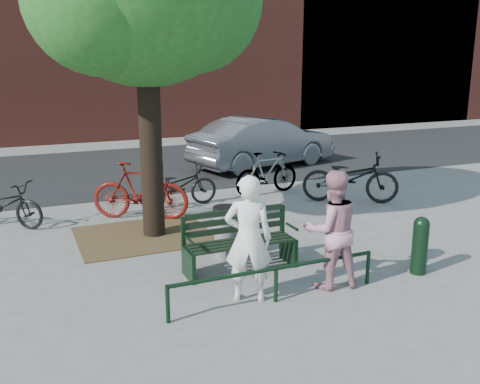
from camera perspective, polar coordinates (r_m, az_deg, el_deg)
name	(u,v)px	position (r m, az deg, el deg)	size (l,w,h in m)	color
ground	(240,270)	(8.40, 0.05, -8.32)	(90.00, 90.00, 0.00)	gray
dirt_pit	(144,236)	(10.08, -10.21, -4.59)	(2.40, 2.00, 0.02)	brown
road	(127,168)	(16.24, -11.92, 2.50)	(40.00, 7.00, 0.01)	black
park_bench	(238,239)	(8.30, -0.16, -5.07)	(1.74, 0.54, 0.97)	black
guard_railing	(276,274)	(7.24, 3.86, -8.70)	(3.06, 0.06, 0.51)	black
person_left	(248,239)	(7.13, 0.90, -5.02)	(0.64, 0.42, 1.75)	white
person_right	(332,230)	(7.66, 9.76, -3.98)	(0.83, 0.65, 1.71)	#BF8391
bollard	(420,243)	(8.57, 18.66, -5.20)	(0.24, 0.24, 0.90)	black
litter_bin	(226,232)	(8.77, -1.52, -4.29)	(0.42, 0.42, 0.87)	gray
bicycle_a	(3,204)	(11.29, -23.92, -1.20)	(0.60, 1.73, 0.91)	black
bicycle_b	(140,191)	(10.98, -10.60, 0.13)	(0.56, 1.98, 1.19)	#56110C
bicycle_c	(178,186)	(11.81, -6.59, 0.64)	(0.62, 1.78, 0.93)	black
bicycle_d	(267,173)	(12.82, 2.89, 2.04)	(0.49, 1.73, 1.04)	gray
bicycle_e	(350,178)	(12.35, 11.70, 1.50)	(0.75, 2.15, 1.13)	black
parked_car	(263,142)	(16.00, 2.46, 5.33)	(1.59, 4.57, 1.50)	slate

